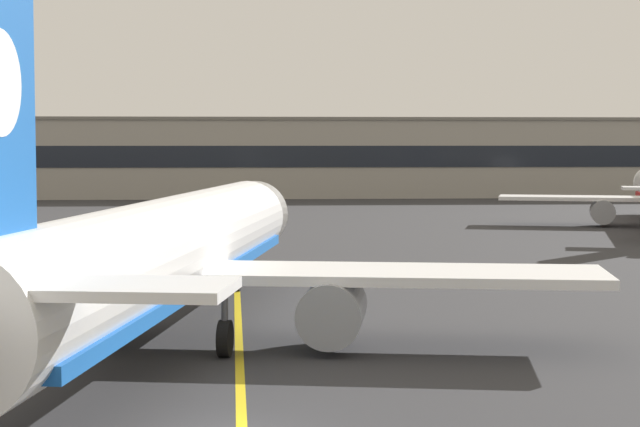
% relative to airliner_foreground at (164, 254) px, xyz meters
% --- Properties ---
extents(taxiway_centreline, '(2.31, 179.99, 0.01)m').
position_rel_airliner_foreground_xyz_m(taxiway_centreline, '(2.52, 17.44, -3.37)').
color(taxiway_centreline, yellow).
rests_on(taxiway_centreline, ground).
extents(airliner_foreground, '(32.35, 41.34, 11.65)m').
position_rel_airliner_foreground_xyz_m(airliner_foreground, '(0.00, 0.00, 0.00)').
color(airliner_foreground, white).
rests_on(airliner_foreground, ground).
extents(safety_cone_by_nose_gear, '(0.44, 0.44, 0.55)m').
position_rel_airliner_foreground_xyz_m(safety_cone_by_nose_gear, '(1.56, 16.13, -3.11)').
color(safety_cone_by_nose_gear, orange).
rests_on(safety_cone_by_nose_gear, ground).
extents(terminal_building, '(123.65, 12.40, 10.69)m').
position_rel_airliner_foreground_xyz_m(terminal_building, '(11.61, 107.46, 1.99)').
color(terminal_building, '#9E998E').
rests_on(terminal_building, ground).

